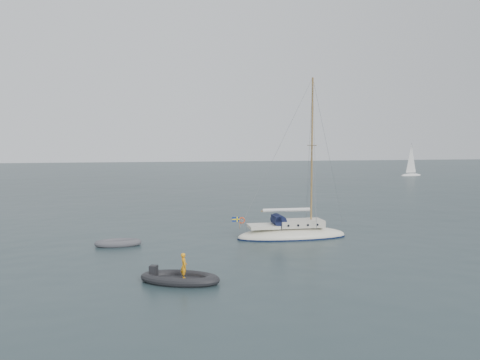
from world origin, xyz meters
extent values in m
plane|color=black|center=(0.00, 0.00, 0.00)|extent=(300.00, 300.00, 0.00)
ellipsoid|color=silver|center=(3.09, 2.79, 0.13)|extent=(7.92, 2.46, 1.32)
cube|color=beige|center=(3.71, 2.79, 1.04)|extent=(3.17, 1.67, 0.48)
cube|color=silver|center=(0.98, 2.79, 0.90)|extent=(2.11, 1.67, 0.22)
cylinder|color=black|center=(2.08, 2.79, 1.28)|extent=(0.84, 1.45, 0.84)
cube|color=black|center=(1.91, 2.79, 1.46)|extent=(0.40, 1.45, 0.35)
cylinder|color=olive|center=(4.50, 2.79, 6.07)|extent=(0.13, 0.13, 10.56)
cylinder|color=olive|center=(4.50, 2.79, 6.60)|extent=(0.04, 1.94, 0.04)
cylinder|color=olive|center=(2.65, 2.79, 1.98)|extent=(3.70, 0.09, 0.09)
cylinder|color=silver|center=(2.65, 2.79, 2.02)|extent=(3.44, 0.25, 0.25)
cylinder|color=gray|center=(-0.43, 2.79, 1.28)|extent=(0.04, 1.94, 0.04)
torus|color=red|center=(-0.47, 3.32, 1.28)|extent=(0.48, 0.09, 0.48)
cylinder|color=olive|center=(-0.73, 2.79, 1.19)|extent=(0.03, 0.03, 0.79)
cube|color=navy|center=(-1.00, 2.79, 1.45)|extent=(0.53, 0.02, 0.33)
cube|color=yellow|center=(-1.00, 2.79, 1.45)|extent=(0.55, 0.03, 0.08)
cube|color=yellow|center=(-0.90, 2.79, 1.45)|extent=(0.08, 0.03, 0.35)
cylinder|color=black|center=(2.57, 3.64, 1.04)|extent=(0.16, 0.05, 0.16)
cylinder|color=black|center=(2.57, 1.95, 1.04)|extent=(0.16, 0.05, 0.16)
cylinder|color=black|center=(3.27, 3.64, 1.04)|extent=(0.16, 0.05, 0.16)
cylinder|color=black|center=(3.27, 1.95, 1.04)|extent=(0.16, 0.05, 0.16)
cylinder|color=black|center=(3.97, 3.64, 1.04)|extent=(0.16, 0.05, 0.16)
cylinder|color=black|center=(3.97, 1.95, 1.04)|extent=(0.16, 0.05, 0.16)
cylinder|color=black|center=(4.68, 3.64, 1.04)|extent=(0.16, 0.05, 0.16)
cylinder|color=black|center=(4.68, 1.95, 1.04)|extent=(0.16, 0.05, 0.16)
cube|color=#47464B|center=(-8.95, 2.71, 0.13)|extent=(1.85, 0.76, 0.11)
cube|color=black|center=(-5.70, -6.37, 0.14)|extent=(2.48, 1.03, 0.12)
cube|color=black|center=(-7.04, -6.37, 0.46)|extent=(0.36, 0.36, 0.62)
imported|color=orange|center=(-5.49, -6.37, 0.82)|extent=(0.47, 0.55, 1.27)
ellipsoid|color=silver|center=(48.82, 60.05, 0.05)|extent=(5.51, 1.84, 0.92)
cylinder|color=gray|center=(48.82, 60.05, 3.68)|extent=(0.09, 0.09, 6.43)
cone|color=silver|center=(48.77, 60.05, 3.68)|extent=(2.94, 2.94, 5.97)
camera|label=1|loc=(-7.57, -28.64, 6.69)|focal=35.00mm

